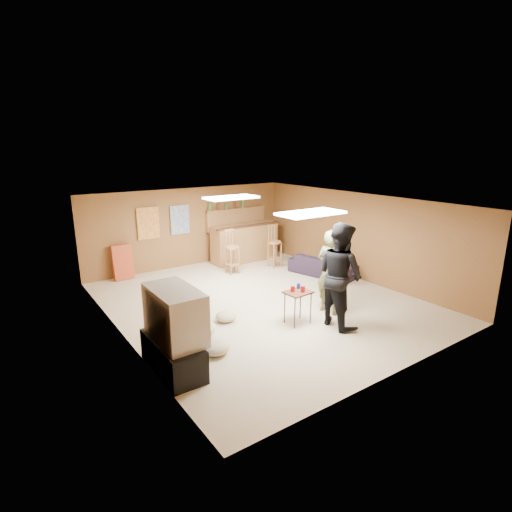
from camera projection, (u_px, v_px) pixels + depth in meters
ground at (261, 302)px, 8.80m from camera, size 7.00×7.00×0.00m
ceiling at (262, 202)px, 8.22m from camera, size 6.00×7.00×0.02m
wall_back at (189, 227)px, 11.28m from camera, size 6.00×0.02×2.20m
wall_front at (403, 305)px, 5.74m from camera, size 6.00×0.02×2.20m
wall_left at (120, 279)px, 6.86m from camera, size 0.02×7.00×2.20m
wall_right at (357, 236)px, 10.16m from camera, size 0.02×7.00×2.20m
tv_stand at (173, 355)px, 6.05m from camera, size 0.55×1.30×0.50m
dvd_box at (187, 357)px, 6.20m from camera, size 0.35×0.50×0.08m
tv_body at (175, 314)px, 5.92m from camera, size 0.60×1.10×0.80m
tv_screen at (194, 310)px, 6.09m from camera, size 0.02×0.95×0.65m
bar_counter at (245, 243)px, 11.82m from camera, size 2.00×0.60×1.10m
bar_lip at (249, 226)px, 11.47m from camera, size 2.10×0.12×0.05m
bar_shelf at (236, 209)px, 11.92m from camera, size 2.00×0.18×0.05m
bar_backing at (236, 219)px, 12.02m from camera, size 2.00×0.14×0.60m
poster_left at (148, 223)px, 10.52m from camera, size 0.60×0.03×0.85m
poster_right at (180, 220)px, 11.02m from camera, size 0.55×0.03×0.80m
folding_chair_stack at (123, 262)px, 10.19m from camera, size 0.50×0.26×0.91m
ceiling_panel_front at (311, 213)px, 7.04m from camera, size 1.20×0.60×0.04m
ceiling_panel_back at (231, 198)px, 9.18m from camera, size 1.20×0.60×0.04m
person_olive at (330, 272)px, 8.03m from camera, size 0.53×0.70×1.74m
person_black at (340, 275)px, 7.44m from camera, size 0.82×1.02×1.99m
sofa at (322, 265)px, 10.57m from camera, size 1.12×1.90×0.52m
tray_table at (298, 307)px, 7.66m from camera, size 0.53×0.43×0.65m
cup_red_near at (293, 289)px, 7.55m from camera, size 0.11×0.11×0.11m
cup_red_far at (303, 289)px, 7.54m from camera, size 0.11×0.11×0.12m
cup_blue at (299, 286)px, 7.72m from camera, size 0.09×0.09×0.10m
bar_stool_left at (232, 251)px, 10.61m from camera, size 0.41×0.41×1.25m
bar_stool_right at (275, 244)px, 11.19m from camera, size 0.53×0.53×1.31m
cushion_near_tv at (199, 329)px, 7.17m from camera, size 0.61×0.61×0.26m
cushion_mid at (226, 316)px, 7.82m from camera, size 0.45×0.45×0.19m
cushion_far at (215, 347)px, 6.58m from camera, size 0.62×0.62×0.22m
bottle_row at (227, 205)px, 11.68m from camera, size 1.20×0.08×0.26m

